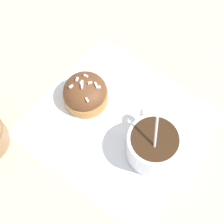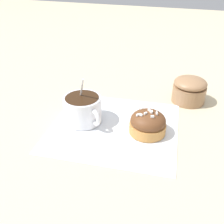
# 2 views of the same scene
# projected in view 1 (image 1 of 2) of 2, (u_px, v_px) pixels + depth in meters

# --- Properties ---
(ground_plane) EXTENTS (3.00, 3.00, 0.00)m
(ground_plane) POSITION_uv_depth(u_px,v_px,m) (117.00, 125.00, 0.63)
(ground_plane) COLOR #C6B793
(paper_napkin) EXTENTS (0.29, 0.27, 0.00)m
(paper_napkin) POSITION_uv_depth(u_px,v_px,m) (117.00, 125.00, 0.63)
(paper_napkin) COLOR white
(paper_napkin) RESTS_ON ground_plane
(coffee_cup) EXTENTS (0.10, 0.08, 0.11)m
(coffee_cup) POSITION_uv_depth(u_px,v_px,m) (152.00, 145.00, 0.58)
(coffee_cup) COLOR white
(coffee_cup) RESTS_ON paper_napkin
(frosted_pastry) EXTENTS (0.08, 0.08, 0.05)m
(frosted_pastry) POSITION_uv_depth(u_px,v_px,m) (86.00, 92.00, 0.63)
(frosted_pastry) COLOR #C18442
(frosted_pastry) RESTS_ON paper_napkin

